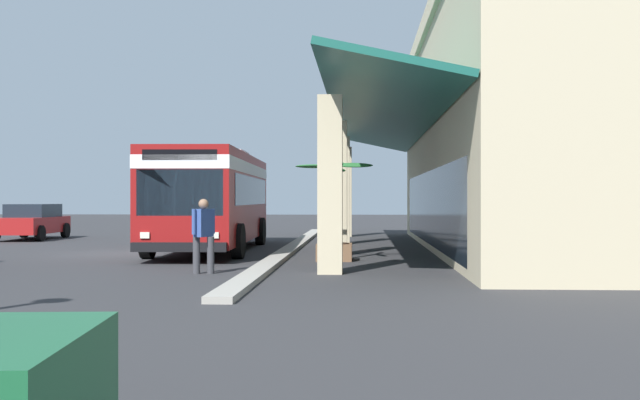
% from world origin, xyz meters
% --- Properties ---
extents(ground, '(120.00, 120.00, 0.00)m').
position_xyz_m(ground, '(0.00, 8.00, 0.00)').
color(ground, '#2D2D30').
extents(curb_strip, '(27.97, 0.50, 0.12)m').
position_xyz_m(curb_strip, '(-2.55, 4.84, 0.06)').
color(curb_strip, '#9E998E').
rests_on(curb_strip, ground).
extents(plaza_building, '(23.61, 13.70, 7.89)m').
position_xyz_m(plaza_building, '(-2.55, 14.47, 3.95)').
color(plaza_building, '#C6B793').
rests_on(plaza_building, ground).
extents(transit_bus, '(11.29, 3.08, 3.34)m').
position_xyz_m(transit_bus, '(-1.64, 2.28, 1.85)').
color(transit_bus, maroon).
rests_on(transit_bus, ground).
extents(parked_sedan_red, '(4.48, 2.15, 1.47)m').
position_xyz_m(parked_sedan_red, '(-8.06, -6.53, 0.75)').
color(parked_sedan_red, maroon).
rests_on(parked_sedan_red, ground).
extents(pedestrian, '(0.58, 0.47, 1.68)m').
position_xyz_m(pedestrian, '(6.39, 3.60, 0.95)').
color(pedestrian, '#38383D').
rests_on(pedestrian, ground).
extents(potted_palm, '(2.02, 2.15, 2.70)m').
position_xyz_m(potted_palm, '(2.47, 6.41, 0.63)').
color(potted_palm, brown).
rests_on(potted_palm, ground).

